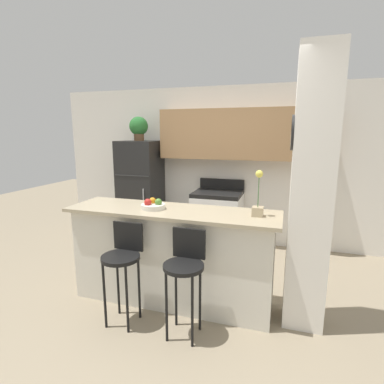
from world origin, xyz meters
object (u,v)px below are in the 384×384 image
object	(u,v)px
stove_range	(217,219)
orchid_vase	(258,202)
bar_stool_left	(123,258)
bar_stool_right	(185,267)
trash_bin	(166,234)
fruit_bowl	(153,205)
potted_plant_on_fridge	(139,127)
refrigerator	(141,191)

from	to	relation	value
stove_range	orchid_vase	xyz separation A→B (m)	(0.77, -1.67, 0.71)
bar_stool_left	bar_stool_right	size ratio (longest dim) A/B	1.00
orchid_vase	trash_bin	bearing A→B (deg)	136.79
fruit_bowl	trash_bin	size ratio (longest dim) A/B	0.67
potted_plant_on_fridge	fruit_bowl	xyz separation A→B (m)	(1.04, -1.73, -0.83)
bar_stool_left	bar_stool_right	world-z (taller)	same
refrigerator	fruit_bowl	distance (m)	2.02
stove_range	bar_stool_right	xyz separation A→B (m)	(0.20, -2.17, 0.19)
stove_range	trash_bin	bearing A→B (deg)	-166.04
bar_stool_right	trash_bin	world-z (taller)	bar_stool_right
bar_stool_right	fruit_bowl	bearing A→B (deg)	138.46
potted_plant_on_fridge	stove_range	bearing A→B (deg)	-0.15
refrigerator	fruit_bowl	bearing A→B (deg)	-59.02
potted_plant_on_fridge	trash_bin	bearing A→B (deg)	-20.59
refrigerator	bar_stool_left	distance (m)	2.37
trash_bin	stove_range	bearing A→B (deg)	13.96
orchid_vase	fruit_bowl	xyz separation A→B (m)	(-1.08, -0.05, -0.10)
refrigerator	bar_stool_left	size ratio (longest dim) A/B	1.74
stove_range	trash_bin	xyz separation A→B (m)	(-0.80, -0.20, -0.27)
bar_stool_left	potted_plant_on_fridge	bearing A→B (deg)	112.92
orchid_vase	bar_stool_left	bearing A→B (deg)	-157.38
potted_plant_on_fridge	fruit_bowl	distance (m)	2.18
refrigerator	potted_plant_on_fridge	bearing A→B (deg)	117.98
stove_range	trash_bin	world-z (taller)	stove_range
trash_bin	orchid_vase	bearing A→B (deg)	-43.21
orchid_vase	fruit_bowl	distance (m)	1.08
bar_stool_right	potted_plant_on_fridge	distance (m)	2.95
stove_range	orchid_vase	size ratio (longest dim) A/B	2.41
refrigerator	potted_plant_on_fridge	size ratio (longest dim) A/B	4.33
stove_range	bar_stool_right	distance (m)	2.19
bar_stool_left	orchid_vase	size ratio (longest dim) A/B	2.19
stove_range	bar_stool_left	world-z (taller)	stove_range
bar_stool_right	fruit_bowl	world-z (taller)	fruit_bowl
stove_range	fruit_bowl	world-z (taller)	fruit_bowl
refrigerator	orchid_vase	xyz separation A→B (m)	(2.11, -1.68, 0.33)
stove_range	bar_stool_left	xyz separation A→B (m)	(-0.42, -2.17, 0.19)
stove_range	orchid_vase	distance (m)	1.98
bar_stool_left	fruit_bowl	xyz separation A→B (m)	(0.12, 0.45, 0.42)
refrigerator	bar_stool_left	world-z (taller)	refrigerator
fruit_bowl	bar_stool_right	bearing A→B (deg)	-41.54
bar_stool_right	bar_stool_left	bearing A→B (deg)	180.00
potted_plant_on_fridge	trash_bin	size ratio (longest dim) A/B	1.03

